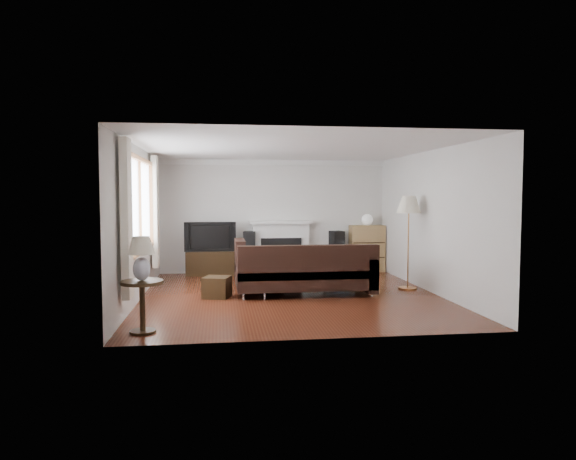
{
  "coord_description": "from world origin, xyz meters",
  "views": [
    {
      "loc": [
        -1.19,
        -8.63,
        1.69
      ],
      "look_at": [
        0.0,
        0.3,
        1.1
      ],
      "focal_mm": 32.0,
      "sensor_mm": 36.0,
      "label": 1
    }
  ],
  "objects": [
    {
      "name": "window",
      "position": [
        -2.45,
        -0.2,
        1.55
      ],
      "size": [
        0.12,
        2.74,
        1.54
      ],
      "primitive_type": "cube",
      "color": "brown",
      "rests_on": "room"
    },
    {
      "name": "speaker_left",
      "position": [
        -0.55,
        2.55,
        0.46
      ],
      "size": [
        0.3,
        0.34,
        0.93
      ],
      "primitive_type": "cube",
      "rotation": [
        0.0,
        0.0,
        -0.13
      ],
      "color": "black",
      "rests_on": "ground"
    },
    {
      "name": "coffee_table",
      "position": [
        0.42,
        1.29,
        0.2
      ],
      "size": [
        1.09,
        0.71,
        0.4
      ],
      "primitive_type": "cube",
      "rotation": [
        0.0,
        0.0,
        -0.16
      ],
      "color": "#936646",
      "rests_on": "ground"
    },
    {
      "name": "fireplace",
      "position": [
        0.15,
        2.64,
        0.57
      ],
      "size": [
        1.4,
        0.26,
        1.15
      ],
      "primitive_type": "cube",
      "color": "white",
      "rests_on": "room"
    },
    {
      "name": "footstool",
      "position": [
        -1.25,
        -0.05,
        0.18
      ],
      "size": [
        0.52,
        0.52,
        0.35
      ],
      "primitive_type": "cube",
      "rotation": [
        0.0,
        0.0,
        -0.29
      ],
      "color": "black",
      "rests_on": "ground"
    },
    {
      "name": "floor_lamp",
      "position": [
        2.2,
        0.27,
        0.85
      ],
      "size": [
        0.54,
        0.54,
        1.7
      ],
      "primitive_type": "cube",
      "rotation": [
        0.0,
        0.0,
        -0.26
      ],
      "color": "#B3773E",
      "rests_on": "ground"
    },
    {
      "name": "tv_stand",
      "position": [
        -1.4,
        2.49,
        0.26
      ],
      "size": [
        1.04,
        0.47,
        0.52
      ],
      "primitive_type": "cube",
      "color": "black",
      "rests_on": "ground"
    },
    {
      "name": "curtain_near",
      "position": [
        -2.4,
        -1.72,
        1.4
      ],
      "size": [
        0.1,
        0.35,
        2.1
      ],
      "primitive_type": "cube",
      "color": "white",
      "rests_on": "room"
    },
    {
      "name": "side_table",
      "position": [
        -2.15,
        -2.18,
        0.33
      ],
      "size": [
        0.52,
        0.52,
        0.65
      ],
      "primitive_type": "cube",
      "color": "black",
      "rests_on": "ground"
    },
    {
      "name": "room",
      "position": [
        0.0,
        0.0,
        1.25
      ],
      "size": [
        5.1,
        5.6,
        2.54
      ],
      "color": "#4C1E10",
      "rests_on": "ground"
    },
    {
      "name": "table_lamp",
      "position": [
        -2.15,
        -2.18,
        0.92
      ],
      "size": [
        0.33,
        0.33,
        0.54
      ],
      "primitive_type": "cube",
      "color": "silver",
      "rests_on": "side_table"
    },
    {
      "name": "globe_lamp",
      "position": [
        2.09,
        2.53,
        1.17
      ],
      "size": [
        0.25,
        0.25,
        0.25
      ],
      "primitive_type": "sphere",
      "color": "white",
      "rests_on": "bookshelf"
    },
    {
      "name": "speaker_right",
      "position": [
        1.4,
        2.54,
        0.46
      ],
      "size": [
        0.32,
        0.36,
        0.92
      ],
      "primitive_type": "cube",
      "rotation": [
        0.0,
        0.0,
        0.25
      ],
      "color": "black",
      "rests_on": "ground"
    },
    {
      "name": "television",
      "position": [
        -1.4,
        2.49,
        0.83
      ],
      "size": [
        1.09,
        0.14,
        0.63
      ],
      "primitive_type": "imported",
      "color": "black",
      "rests_on": "tv_stand"
    },
    {
      "name": "curtain_far",
      "position": [
        -2.4,
        1.32,
        1.4
      ],
      "size": [
        0.1,
        0.35,
        2.1
      ],
      "primitive_type": "cube",
      "color": "white",
      "rests_on": "room"
    },
    {
      "name": "sectional_sofa",
      "position": [
        0.27,
        0.03,
        0.41
      ],
      "size": [
        2.56,
        1.87,
        0.83
      ],
      "primitive_type": "cube",
      "color": "black",
      "rests_on": "ground"
    },
    {
      "name": "bookshelf",
      "position": [
        2.09,
        2.53,
        0.52
      ],
      "size": [
        0.76,
        0.36,
        1.04
      ],
      "primitive_type": "cube",
      "color": "#9E7B49",
      "rests_on": "ground"
    }
  ]
}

